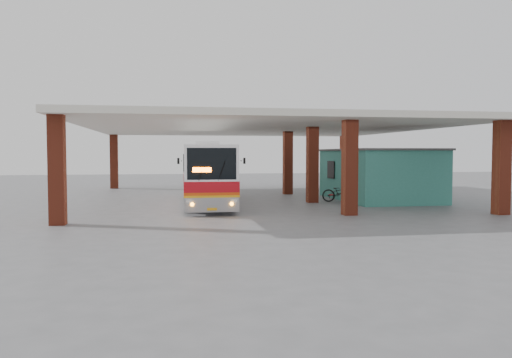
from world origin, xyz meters
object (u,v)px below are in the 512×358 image
object	(u,v)px
motorcycle	(341,192)
pedestrian	(349,197)
red_chair	(335,192)
coach_bus	(206,173)

from	to	relation	value
motorcycle	pedestrian	size ratio (longest dim) A/B	1.40
motorcycle	pedestrian	world-z (taller)	pedestrian
pedestrian	red_chair	world-z (taller)	pedestrian
motorcycle	red_chair	distance (m)	2.28
coach_bus	red_chair	world-z (taller)	coach_bus
pedestrian	coach_bus	bearing A→B (deg)	-79.98
coach_bus	pedestrian	world-z (taller)	coach_bus
coach_bus	motorcycle	distance (m)	7.89
coach_bus	motorcycle	xyz separation A→B (m)	(7.80, -0.43, -1.14)
motorcycle	red_chair	world-z (taller)	motorcycle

